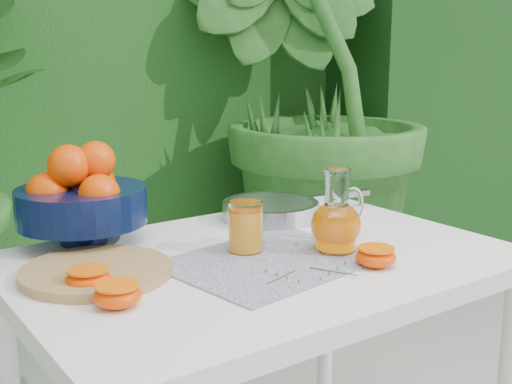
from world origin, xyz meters
TOP-DOWN VIEW (x-y plane):
  - potted_plant_right at (1.09, 1.17)m, footprint 2.64×2.64m
  - white_table at (0.05, 0.03)m, footprint 1.00×0.70m
  - placemat at (0.05, -0.02)m, footprint 0.44×0.37m
  - cutting_board at (-0.27, 0.11)m, footprint 0.31×0.31m
  - fruit_bowl at (-0.21, 0.33)m, footprint 0.34×0.34m
  - juice_pitcher at (0.20, -0.04)m, footprint 0.16×0.12m
  - juice_tumbler at (0.04, 0.06)m, footprint 0.09×0.09m
  - saute_pan at (0.25, 0.25)m, footprint 0.44×0.27m
  - orange_halves at (-0.14, -0.05)m, footprint 0.59×0.29m
  - thyme_sprigs at (0.10, -0.09)m, footprint 0.28×0.22m

SIDE VIEW (x-z plane):
  - white_table at x=0.05m, z-range 0.29..1.04m
  - placemat at x=0.05m, z-range 0.75..0.75m
  - thyme_sprigs at x=0.10m, z-range 0.75..0.76m
  - cutting_board at x=-0.27m, z-range 0.75..0.77m
  - orange_halves at x=-0.14m, z-range 0.75..0.79m
  - saute_pan at x=0.25m, z-range 0.75..0.80m
  - juice_tumbler at x=0.04m, z-range 0.75..0.86m
  - juice_pitcher at x=0.20m, z-range 0.73..0.90m
  - fruit_bowl at x=-0.21m, z-range 0.74..0.96m
  - potted_plant_right at x=1.09m, z-range 0.00..1.95m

